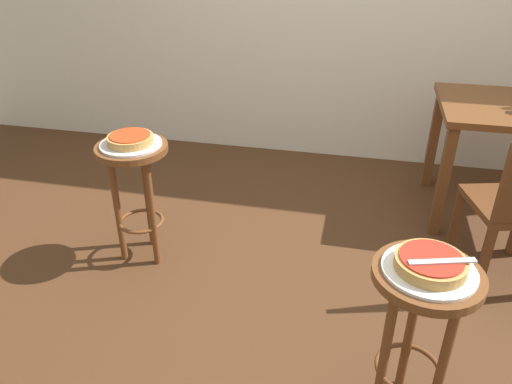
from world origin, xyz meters
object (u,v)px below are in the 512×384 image
serving_plate_foreground (429,270)px  serving_plate_middle (131,144)px  dining_table (512,125)px  stool_middle (135,177)px  stool_foreground (420,313)px  pizza_foreground (431,263)px  pizza_server_knife (442,261)px  pizza_middle (130,139)px

serving_plate_foreground → serving_plate_middle: bearing=152.2°
serving_plate_middle → dining_table: size_ratio=0.37×
serving_plate_foreground → stool_middle: size_ratio=0.45×
stool_foreground → dining_table: (0.61, 1.64, 0.11)m
pizza_foreground → stool_middle: (-1.39, 0.73, -0.22)m
serving_plate_middle → pizza_server_knife: (1.42, -0.75, 0.06)m
serving_plate_middle → pizza_server_knife: pizza_server_knife is taller
dining_table → pizza_server_knife: pizza_server_knife is taller
stool_foreground → pizza_foreground: (0.00, -0.00, 0.22)m
serving_plate_middle → dining_table: bearing=24.4°
stool_foreground → pizza_server_knife: bearing=-33.7°
serving_plate_foreground → dining_table: bearing=69.6°
pizza_server_knife → serving_plate_foreground: bearing=130.0°
serving_plate_foreground → pizza_server_knife: size_ratio=1.40×
serving_plate_foreground → pizza_foreground: size_ratio=1.33×
stool_middle → pizza_foreground: bearing=-27.8°
stool_middle → pizza_server_knife: bearing=-27.9°
pizza_middle → pizza_server_knife: 1.61m
stool_middle → pizza_middle: pizza_middle is taller
stool_foreground → pizza_middle: 1.59m
serving_plate_foreground → pizza_foreground: (0.00, 0.00, 0.03)m
stool_foreground → pizza_middle: size_ratio=2.95×
serving_plate_foreground → stool_middle: 1.58m
pizza_foreground → dining_table: pizza_foreground is taller
pizza_server_knife → serving_plate_middle: bearing=135.8°
stool_foreground → serving_plate_middle: size_ratio=2.18×
serving_plate_middle → pizza_middle: 0.03m
stool_middle → dining_table: size_ratio=0.79×
serving_plate_middle → dining_table: 2.20m
stool_foreground → dining_table: bearing=69.6°
dining_table → stool_foreground: bearing=-110.4°
pizza_middle → stool_middle: bearing=-1.8°
stool_foreground → serving_plate_foreground: (0.00, -0.00, 0.19)m
pizza_foreground → stool_middle: 1.59m
serving_plate_middle → pizza_middle: bearing=0.0°
stool_middle → serving_plate_foreground: bearing=-27.8°
serving_plate_middle → pizza_server_knife: size_ratio=1.42×
pizza_middle → serving_plate_foreground: bearing=-27.8°
pizza_foreground → stool_middle: size_ratio=0.34×
pizza_middle → pizza_server_knife: (1.42, -0.75, 0.03)m
serving_plate_middle → serving_plate_foreground: bearing=-27.8°
pizza_foreground → pizza_middle: bearing=152.2°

